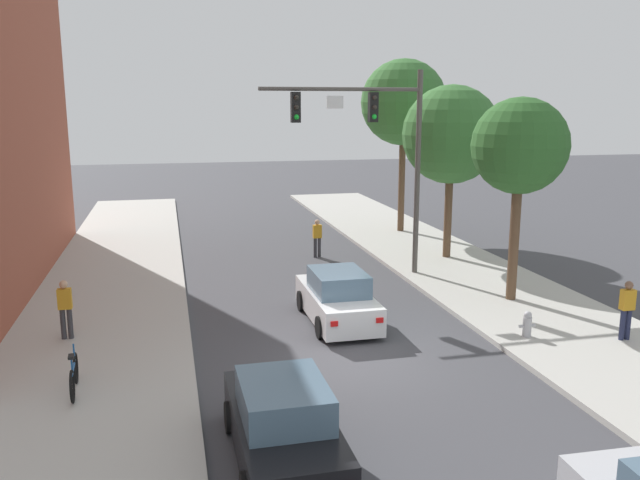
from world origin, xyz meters
TOP-DOWN VIEW (x-y plane):
  - ground_plane at (0.00, 0.00)m, footprint 120.00×120.00m
  - sidewalk_left at (-6.50, 0.00)m, footprint 5.00×60.00m
  - sidewalk_right at (6.50, 0.00)m, footprint 5.00×60.00m
  - traffic_signal_mast at (2.94, 7.54)m, footprint 5.98×0.38m
  - car_lead_white at (0.35, 3.00)m, footprint 1.85×4.25m
  - car_following_black at (-2.61, -4.40)m, footprint 1.86×4.25m
  - pedestrian_sidewalk_left_walker at (-7.29, 2.90)m, footprint 0.36×0.22m
  - pedestrian_crossing_road at (1.68, 11.41)m, footprint 0.36×0.22m
  - pedestrian_sidewalk_right_walker at (7.46, -0.65)m, footprint 0.36×0.22m
  - bicycle_leaning at (-6.65, -0.76)m, footprint 0.16×1.77m
  - fire_hydrant at (5.01, 0.18)m, footprint 0.48×0.24m
  - street_tree_nearest at (6.40, 3.52)m, footprint 3.04×3.04m
  - street_tree_second at (6.86, 9.68)m, footprint 3.99×3.99m
  - street_tree_third at (6.99, 15.62)m, footprint 4.18×4.18m

SIDE VIEW (x-z plane):
  - ground_plane at x=0.00m, z-range 0.00..0.00m
  - sidewalk_left at x=-6.50m, z-range 0.00..0.15m
  - sidewalk_right at x=6.50m, z-range 0.00..0.15m
  - fire_hydrant at x=5.01m, z-range 0.15..0.87m
  - bicycle_leaning at x=-6.65m, z-range 0.05..1.03m
  - car_lead_white at x=0.35m, z-range -0.08..1.52m
  - car_following_black at x=-2.61m, z-range -0.08..1.52m
  - pedestrian_crossing_road at x=1.68m, z-range 0.09..1.73m
  - pedestrian_sidewalk_left_walker at x=-7.29m, z-range 0.24..1.88m
  - pedestrian_sidewalk_right_walker at x=7.46m, z-range 0.24..1.88m
  - street_tree_nearest at x=6.40m, z-range 1.85..8.36m
  - street_tree_second at x=6.86m, z-range 1.67..8.75m
  - traffic_signal_mast at x=2.94m, z-range 1.56..9.06m
  - street_tree_third at x=6.99m, z-range 2.27..10.74m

